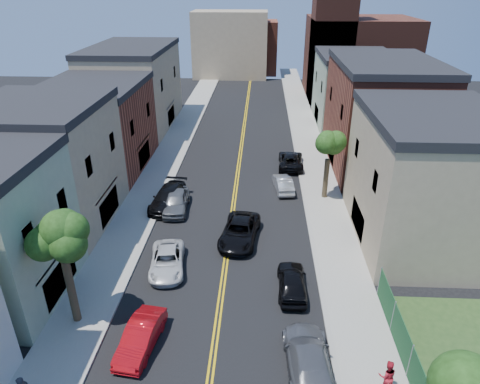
# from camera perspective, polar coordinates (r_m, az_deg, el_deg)

# --- Properties ---
(sidewalk_left) EXTENTS (3.20, 100.00, 0.15)m
(sidewalk_left) POSITION_cam_1_polar(r_m,az_deg,el_deg) (48.35, -9.40, 5.15)
(sidewalk_left) COLOR gray
(sidewalk_left) RESTS_ON ground
(sidewalk_right) EXTENTS (3.20, 100.00, 0.15)m
(sidewalk_right) POSITION_cam_1_polar(r_m,az_deg,el_deg) (47.63, 9.60, 4.81)
(sidewalk_right) COLOR gray
(sidewalk_right) RESTS_ON ground
(curb_left) EXTENTS (0.30, 100.00, 0.15)m
(curb_left) POSITION_cam_1_polar(r_m,az_deg,el_deg) (48.01, -7.35, 5.14)
(curb_left) COLOR gray
(curb_left) RESTS_ON ground
(curb_right) EXTENTS (0.30, 100.00, 0.15)m
(curb_right) POSITION_cam_1_polar(r_m,az_deg,el_deg) (47.45, 7.50, 4.87)
(curb_right) COLOR gray
(curb_right) RESTS_ON ground
(bldg_left_tan_near) EXTENTS (9.00, 10.00, 9.00)m
(bldg_left_tan_near) POSITION_cam_1_polar(r_m,az_deg,el_deg) (35.62, -24.42, 2.83)
(bldg_left_tan_near) COLOR #998466
(bldg_left_tan_near) RESTS_ON ground
(bldg_left_brick) EXTENTS (9.00, 12.00, 8.00)m
(bldg_left_brick) POSITION_cam_1_polar(r_m,az_deg,el_deg) (45.18, -18.44, 7.90)
(bldg_left_brick) COLOR brown
(bldg_left_brick) RESTS_ON ground
(bldg_left_tan_far) EXTENTS (9.00, 16.00, 9.50)m
(bldg_left_tan_far) POSITION_cam_1_polar(r_m,az_deg,el_deg) (57.77, -13.84, 13.12)
(bldg_left_tan_far) COLOR #998466
(bldg_left_tan_far) RESTS_ON ground
(bldg_right_tan) EXTENTS (9.00, 12.00, 9.00)m
(bldg_right_tan) POSITION_cam_1_polar(r_m,az_deg,el_deg) (33.01, 23.59, 1.20)
(bldg_right_tan) COLOR #998466
(bldg_right_tan) RESTS_ON ground
(bldg_right_brick) EXTENTS (9.00, 14.00, 10.00)m
(bldg_right_brick) POSITION_cam_1_polar(r_m,az_deg,el_deg) (45.35, 18.10, 9.35)
(bldg_right_brick) COLOR brown
(bldg_right_brick) RESTS_ON ground
(bldg_right_palegrn) EXTENTS (9.00, 12.00, 8.50)m
(bldg_right_palegrn) POSITION_cam_1_polar(r_m,az_deg,el_deg) (58.72, 14.78, 12.72)
(bldg_right_palegrn) COLOR gray
(bldg_right_palegrn) RESTS_ON ground
(church) EXTENTS (16.20, 14.20, 22.60)m
(church) POSITION_cam_1_polar(r_m,az_deg,el_deg) (73.17, 14.71, 17.72)
(church) COLOR #4C2319
(church) RESTS_ON ground
(backdrop_left) EXTENTS (14.00, 8.00, 12.00)m
(backdrop_left) POSITION_cam_1_polar(r_m,az_deg,el_deg) (86.97, -1.30, 18.96)
(backdrop_left) COLOR #998466
(backdrop_left) RESTS_ON ground
(backdrop_center) EXTENTS (10.00, 8.00, 10.00)m
(backdrop_center) POSITION_cam_1_polar(r_m,az_deg,el_deg) (90.88, 1.55, 18.65)
(backdrop_center) COLOR brown
(backdrop_center) RESTS_ON ground
(tree_left_mid) EXTENTS (5.20, 5.20, 9.29)m
(tree_left_mid) POSITION_cam_1_polar(r_m,az_deg,el_deg) (23.28, -23.18, -3.46)
(tree_left_mid) COLOR #332919
(tree_left_mid) RESTS_ON sidewalk_left
(tree_right_far) EXTENTS (4.40, 4.40, 8.03)m
(tree_right_far) POSITION_cam_1_polar(r_m,az_deg,el_deg) (36.39, 11.88, 7.30)
(tree_right_far) COLOR #332919
(tree_right_far) RESTS_ON sidewalk_right
(red_sedan) EXTENTS (2.02, 4.37, 1.39)m
(red_sedan) POSITION_cam_1_polar(r_m,az_deg,el_deg) (24.08, -13.04, -18.22)
(red_sedan) COLOR red
(red_sedan) RESTS_ON ground
(white_pickup) EXTENTS (2.79, 4.94, 1.30)m
(white_pickup) POSITION_cam_1_polar(r_m,az_deg,el_deg) (29.11, -9.65, -9.00)
(white_pickup) COLOR silver
(white_pickup) RESTS_ON ground
(grey_car_left) EXTENTS (2.18, 4.85, 1.62)m
(grey_car_left) POSITION_cam_1_polar(r_m,az_deg,el_deg) (35.99, -8.47, -1.22)
(grey_car_left) COLOR #54575B
(grey_car_left) RESTS_ON ground
(black_car_left) EXTENTS (2.85, 5.68, 1.58)m
(black_car_left) POSITION_cam_1_polar(r_m,az_deg,el_deg) (36.74, -9.52, -0.73)
(black_car_left) COLOR black
(black_car_left) RESTS_ON ground
(grey_car_right) EXTENTS (2.50, 5.51, 1.56)m
(grey_car_right) POSITION_cam_1_polar(r_m,az_deg,el_deg) (22.63, 9.08, -21.10)
(grey_car_right) COLOR #515358
(grey_car_right) RESTS_ON ground
(black_car_right) EXTENTS (1.75, 4.31, 1.47)m
(black_car_right) POSITION_cam_1_polar(r_m,az_deg,el_deg) (27.05, 6.93, -11.71)
(black_car_right) COLOR black
(black_car_right) RESTS_ON ground
(silver_car_right) EXTENTS (1.97, 4.23, 1.34)m
(silver_car_right) POSITION_cam_1_polar(r_m,az_deg,el_deg) (39.20, 5.74, 1.13)
(silver_car_right) COLOR #A0A3A7
(silver_car_right) RESTS_ON ground
(dark_car_right_far) EXTENTS (2.59, 5.31, 1.45)m
(dark_car_right_far) POSITION_cam_1_polar(r_m,az_deg,el_deg) (44.30, 6.75, 4.23)
(dark_car_right_far) COLOR black
(dark_car_right_far) RESTS_ON ground
(black_suv_lane) EXTENTS (3.18, 5.68, 1.50)m
(black_suv_lane) POSITION_cam_1_polar(r_m,az_deg,el_deg) (31.59, -0.06, -5.26)
(black_suv_lane) COLOR black
(black_suv_lane) RESTS_ON ground
(pedestrian_right) EXTENTS (0.85, 0.67, 1.71)m
(pedestrian_right) POSITION_cam_1_polar(r_m,az_deg,el_deg) (22.50, 18.94, -22.07)
(pedestrian_right) COLOR red
(pedestrian_right) RESTS_ON sidewalk_right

